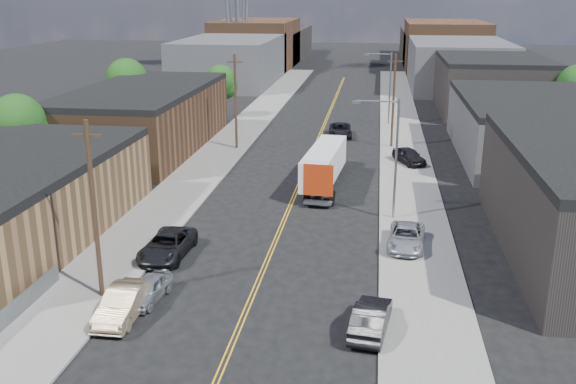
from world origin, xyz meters
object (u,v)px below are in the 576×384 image
(car_left_b, at_px, (123,303))
(car_right_oncoming, at_px, (371,318))
(car_right_lot_a, at_px, (406,237))
(car_left_c, at_px, (167,245))
(car_right_lot_c, at_px, (409,156))
(car_left_a, at_px, (148,289))
(semi_truck, at_px, (325,162))
(car_ahead_truck, at_px, (340,130))

(car_left_b, bearing_deg, car_right_oncoming, 1.16)
(car_right_oncoming, distance_m, car_right_lot_a, 11.31)
(car_left_c, bearing_deg, car_right_lot_a, 14.30)
(car_left_b, relative_size, car_left_c, 0.87)
(car_left_b, distance_m, car_left_c, 8.00)
(car_right_lot_c, bearing_deg, car_left_a, -142.66)
(car_left_a, relative_size, car_left_c, 0.70)
(semi_truck, relative_size, car_left_b, 2.82)
(car_left_a, bearing_deg, car_right_lot_c, 70.50)
(car_left_c, height_order, car_ahead_truck, car_left_c)
(semi_truck, xyz_separation_m, car_left_a, (-7.78, -23.41, -1.35))
(car_left_a, xyz_separation_m, car_right_lot_a, (14.28, 9.41, 0.17))
(car_right_lot_a, bearing_deg, semi_truck, 120.10)
(car_left_a, distance_m, car_left_b, 2.09)
(semi_truck, bearing_deg, car_left_c, -111.58)
(car_right_oncoming, bearing_deg, car_right_lot_a, -93.18)
(car_left_a, distance_m, car_right_oncoming, 12.26)
(car_right_lot_c, relative_size, car_ahead_truck, 0.82)
(car_left_b, distance_m, car_right_lot_a, 18.75)
(car_right_lot_c, bearing_deg, semi_truck, -161.29)
(semi_truck, bearing_deg, car_left_a, -103.58)
(semi_truck, xyz_separation_m, car_right_lot_c, (7.54, 7.55, -1.11))
(car_left_a, relative_size, car_ahead_truck, 0.72)
(car_right_lot_a, xyz_separation_m, car_ahead_truck, (-6.32, 33.20, -0.08))
(car_left_c, height_order, car_right_oncoming, car_left_c)
(car_right_lot_a, relative_size, car_ahead_truck, 0.91)
(semi_truck, xyz_separation_m, car_left_b, (-8.38, -25.41, -1.22))
(semi_truck, relative_size, car_ahead_truck, 2.51)
(car_ahead_truck, bearing_deg, car_left_b, -105.82)
(car_right_oncoming, height_order, car_ahead_truck, car_right_oncoming)
(car_right_lot_c, xyz_separation_m, car_ahead_truck, (-7.36, 11.66, -0.15))
(semi_truck, height_order, car_left_c, semi_truck)
(car_left_c, bearing_deg, car_right_lot_c, 58.65)
(car_left_b, distance_m, car_right_lot_c, 36.60)
(car_right_lot_a, distance_m, car_right_lot_c, 21.57)
(car_left_c, xyz_separation_m, car_ahead_truck, (8.81, 36.61, -0.02))
(car_right_lot_a, bearing_deg, car_right_oncoming, -95.70)
(car_right_lot_c, distance_m, car_ahead_truck, 13.79)
(semi_truck, bearing_deg, car_right_lot_c, 49.84)
(semi_truck, distance_m, car_right_lot_a, 15.48)
(car_left_a, relative_size, car_right_lot_a, 0.79)
(car_right_oncoming, bearing_deg, car_left_c, -22.91)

